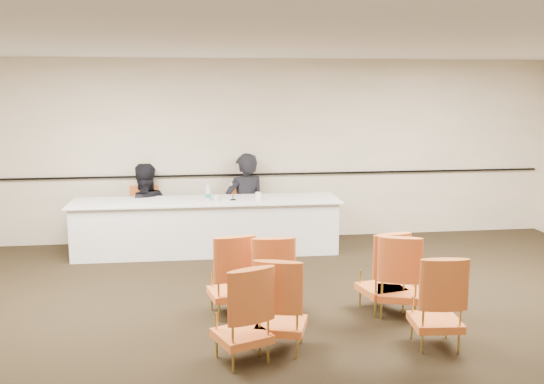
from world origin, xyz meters
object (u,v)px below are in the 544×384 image
at_px(microphone, 233,192).
at_px(aud_chair_back_mid, 281,303).
at_px(panelist_main_chair, 245,213).
at_px(aud_chair_back_right, 436,300).
at_px(water_bottle, 208,192).
at_px(drinking_glass, 216,198).
at_px(coffee_cup, 258,197).
at_px(aud_chair_back_left, 242,313).
at_px(panelist_main, 245,210).
at_px(panelist_second, 144,217).
at_px(aud_chair_extra, 399,274).
at_px(aud_chair_front_right, 382,270).
at_px(panelist_second_chair, 144,216).
at_px(panel_table, 207,226).
at_px(aud_chair_front_mid, 272,275).
at_px(aud_chair_front_left, 230,274).

relative_size(microphone, aud_chair_back_mid, 0.27).
xyz_separation_m(panelist_main_chair, aud_chair_back_right, (1.48, -4.37, 0.00)).
distance_m(water_bottle, drinking_glass, 0.17).
xyz_separation_m(microphone, coffee_cup, (0.38, -0.10, -0.06)).
bearing_deg(water_bottle, microphone, -11.14).
xyz_separation_m(coffee_cup, aud_chair_back_left, (-0.58, -3.69, -0.42)).
height_order(panelist_main, aud_chair_back_right, panelist_main).
xyz_separation_m(panelist_second, aud_chair_extra, (3.05, -3.55, 0.02)).
bearing_deg(water_bottle, panelist_main_chair, 43.09).
height_order(coffee_cup, aud_chair_extra, coffee_cup).
distance_m(panelist_main_chair, aud_chair_front_right, 3.58).
relative_size(panelist_second_chair, aud_chair_back_left, 1.00).
xyz_separation_m(panelist_main, water_bottle, (-0.63, -0.59, 0.42)).
bearing_deg(panelist_second, panel_table, 132.94).
relative_size(panelist_main_chair, drinking_glass, 9.50).
height_order(panelist_main_chair, panelist_second, panelist_second).
distance_m(panel_table, microphone, 0.68).
bearing_deg(panelist_main_chair, microphone, -109.90).
xyz_separation_m(water_bottle, aud_chair_front_mid, (0.61, -2.77, -0.48)).
bearing_deg(aud_chair_front_left, panelist_second, 99.29).
height_order(aud_chair_back_mid, aud_chair_back_right, same).
distance_m(panelist_main_chair, aud_chair_extra, 3.79).
bearing_deg(aud_chair_front_left, aud_chair_back_right, -40.64).
distance_m(drinking_glass, aud_chair_front_right, 3.22).
xyz_separation_m(drinking_glass, aud_chair_back_mid, (0.46, -3.56, -0.40)).
height_order(panelist_main, coffee_cup, panelist_main).
relative_size(drinking_glass, aud_chair_extra, 0.11).
relative_size(panelist_main_chair, water_bottle, 3.75).
bearing_deg(drinking_glass, aud_chair_front_right, -56.53).
height_order(aud_chair_back_right, aud_chair_extra, same).
distance_m(panelist_second, aud_chair_front_left, 3.47).
height_order(water_bottle, aud_chair_back_right, water_bottle).
xyz_separation_m(aud_chair_front_mid, aud_chair_extra, (1.41, -0.16, 0.00)).
height_order(panelist_main_chair, aud_chair_back_right, same).
height_order(aud_chair_back_left, aud_chair_extra, same).
xyz_separation_m(panelist_second_chair, coffee_cup, (1.78, -0.78, 0.42)).
height_order(water_bottle, aud_chair_front_right, water_bottle).
distance_m(panelist_main, panelist_main_chair, 0.05).
bearing_deg(aud_chair_front_mid, aud_chair_front_left, 167.60).
bearing_deg(aud_chair_back_left, aud_chair_front_mid, 46.74).
height_order(panelist_main_chair, water_bottle, water_bottle).
relative_size(panelist_main, aud_chair_front_left, 2.00).
xyz_separation_m(aud_chair_back_mid, aud_chair_extra, (1.44, 0.72, 0.00)).
distance_m(aud_chair_front_mid, aud_chair_extra, 1.42).
distance_m(panelist_main, drinking_glass, 0.92).
distance_m(panelist_main, aud_chair_back_right, 4.61).
bearing_deg(aud_chair_extra, aud_chair_back_left, -135.15).
distance_m(panel_table, drinking_glass, 0.50).
distance_m(coffee_cup, aud_chair_back_right, 3.88).
relative_size(panelist_main_chair, aud_chair_back_left, 1.00).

